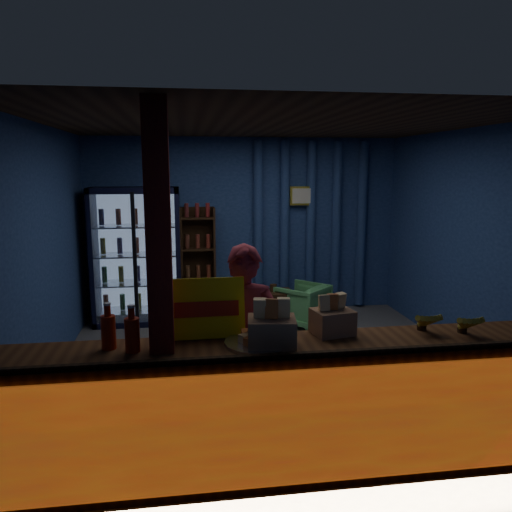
# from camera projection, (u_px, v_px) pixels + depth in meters

# --- Properties ---
(ground) EXTENTS (4.60, 4.60, 0.00)m
(ground) POSITION_uv_depth(u_px,v_px,m) (269.00, 366.00, 5.52)
(ground) COLOR #515154
(ground) RESTS_ON ground
(room_walls) EXTENTS (4.60, 4.60, 4.60)m
(room_walls) POSITION_uv_depth(u_px,v_px,m) (269.00, 225.00, 5.24)
(room_walls) COLOR navy
(room_walls) RESTS_ON ground
(counter) EXTENTS (4.40, 0.57, 0.99)m
(counter) POSITION_uv_depth(u_px,v_px,m) (313.00, 406.00, 3.57)
(counter) COLOR brown
(counter) RESTS_ON ground
(support_post) EXTENTS (0.16, 0.16, 2.60)m
(support_post) POSITION_uv_depth(u_px,v_px,m) (161.00, 300.00, 3.29)
(support_post) COLOR maroon
(support_post) RESTS_ON ground
(beverage_cooler) EXTENTS (1.20, 0.62, 1.90)m
(beverage_cooler) POSITION_uv_depth(u_px,v_px,m) (137.00, 256.00, 7.00)
(beverage_cooler) COLOR black
(beverage_cooler) RESTS_ON ground
(bottle_shelf) EXTENTS (0.50, 0.28, 1.60)m
(bottle_shelf) POSITION_uv_depth(u_px,v_px,m) (198.00, 262.00, 7.28)
(bottle_shelf) COLOR #341F10
(bottle_shelf) RESTS_ON ground
(curtain_folds) EXTENTS (1.74, 0.14, 2.50)m
(curtain_folds) POSITION_uv_depth(u_px,v_px,m) (311.00, 226.00, 7.51)
(curtain_folds) COLOR navy
(curtain_folds) RESTS_ON room_walls
(framed_picture) EXTENTS (0.36, 0.04, 0.28)m
(framed_picture) POSITION_uv_depth(u_px,v_px,m) (302.00, 196.00, 7.37)
(framed_picture) COLOR yellow
(framed_picture) RESTS_ON room_walls
(shopkeeper) EXTENTS (0.66, 0.53, 1.58)m
(shopkeeper) POSITION_uv_depth(u_px,v_px,m) (245.00, 343.00, 3.94)
(shopkeeper) COLOR maroon
(shopkeeper) RESTS_ON ground
(green_chair) EXTENTS (0.88, 0.88, 0.58)m
(green_chair) POSITION_uv_depth(u_px,v_px,m) (302.00, 304.00, 6.92)
(green_chair) COLOR #56AD60
(green_chair) RESTS_ON ground
(side_table) EXTENTS (0.55, 0.42, 0.58)m
(side_table) POSITION_uv_depth(u_px,v_px,m) (273.00, 308.00, 6.90)
(side_table) COLOR #341F10
(side_table) RESTS_ON ground
(yellow_sign) EXTENTS (0.55, 0.11, 0.44)m
(yellow_sign) POSITION_uv_depth(u_px,v_px,m) (207.00, 308.00, 3.57)
(yellow_sign) COLOR yellow
(yellow_sign) RESTS_ON counter
(soda_bottles) EXTENTS (0.26, 0.18, 0.32)m
(soda_bottles) POSITION_uv_depth(u_px,v_px,m) (120.00, 332.00, 3.33)
(soda_bottles) COLOR #B7240C
(soda_bottles) RESTS_ON counter
(snack_box_left) EXTENTS (0.35, 0.30, 0.34)m
(snack_box_left) POSITION_uv_depth(u_px,v_px,m) (272.00, 331.00, 3.38)
(snack_box_left) COLOR #A06D4D
(snack_box_left) RESTS_ON counter
(snack_box_centre) EXTENTS (0.32, 0.28, 0.30)m
(snack_box_centre) POSITION_uv_depth(u_px,v_px,m) (332.00, 320.00, 3.67)
(snack_box_centre) COLOR #A06D4D
(snack_box_centre) RESTS_ON counter
(pastry_tray) EXTENTS (0.49, 0.49, 0.08)m
(pastry_tray) POSITION_uv_depth(u_px,v_px,m) (259.00, 341.00, 3.46)
(pastry_tray) COLOR silver
(pastry_tray) RESTS_ON counter
(banana_bunches) EXTENTS (0.51, 0.30, 0.17)m
(banana_bunches) POSITION_uv_depth(u_px,v_px,m) (445.00, 322.00, 3.69)
(banana_bunches) COLOR #BF8D21
(banana_bunches) RESTS_ON counter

